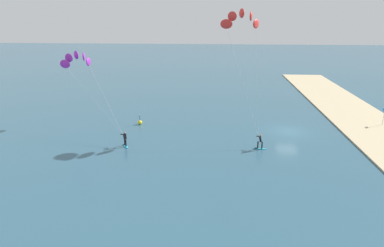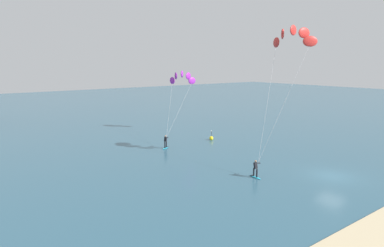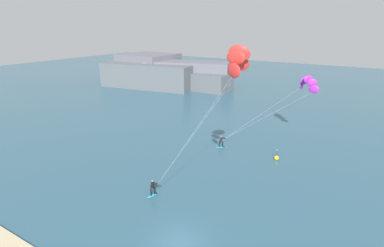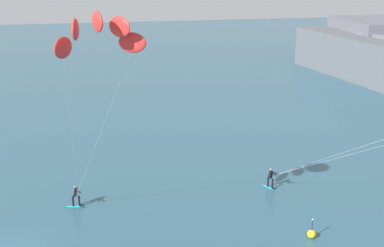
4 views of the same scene
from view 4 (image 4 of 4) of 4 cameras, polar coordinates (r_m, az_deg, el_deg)
kitesurfer_mid_water at (r=27.70m, az=-10.49°, el=8.65°), size 9.09×5.39×14.58m
marker_buoy at (r=34.59m, az=13.07°, el=-11.79°), size 0.56×0.56×1.38m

